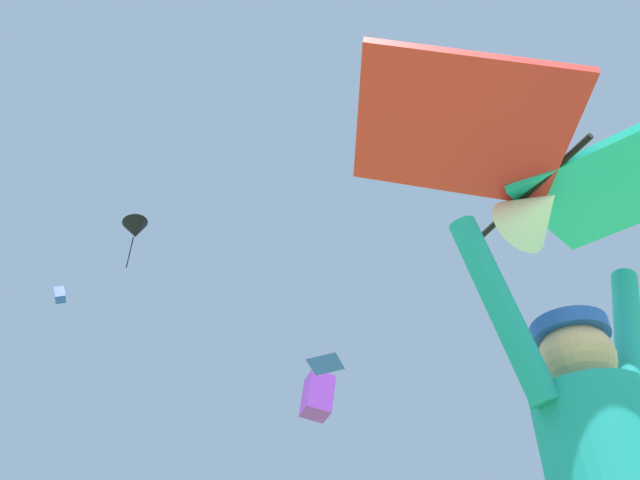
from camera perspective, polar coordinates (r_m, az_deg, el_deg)
name	(u,v)px	position (r m, az deg, el deg)	size (l,w,h in m)	color
held_stunt_kite	(541,175)	(2.49, 19.36, 5.54)	(1.65, 0.95, 0.39)	black
distant_kite_black_far_center	(135,230)	(33.31, -16.39, 0.90)	(1.75, 1.72, 3.02)	black
distant_kite_blue_high_left	(325,363)	(17.61, 0.49, -11.07)	(0.95, 0.96, 0.21)	blue
distant_kite_blue_low_right	(60,295)	(30.98, -22.49, -4.61)	(0.72, 0.77, 0.91)	blue
distant_kite_purple_overhead_distant	(318,396)	(21.14, -0.22, -13.94)	(1.19, 1.02, 1.49)	purple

